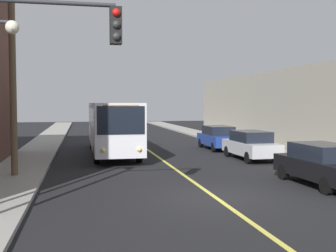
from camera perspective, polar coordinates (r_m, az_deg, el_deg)
ground_plane at (r=14.38m, az=6.40°, el=-9.66°), size 120.00×120.00×0.00m
sidewalk_left at (r=23.71m, az=-18.63°, el=-4.56°), size 2.50×90.00×0.15m
sidewalk_right at (r=26.25m, az=14.71°, el=-3.77°), size 2.50×90.00×0.15m
lane_stripe_center at (r=28.84m, az=-2.92°, el=-3.19°), size 0.16×60.00×0.01m
building_right_warehouse at (r=34.70m, az=21.25°, el=2.16°), size 12.00×27.88×5.45m
city_bus at (r=26.38m, az=-7.75°, el=0.14°), size 2.64×12.17×3.20m
parked_car_black at (r=17.13m, az=20.42°, el=-4.90°), size 1.93×4.45×1.62m
parked_car_silver at (r=23.91m, az=11.30°, el=-2.54°), size 1.91×4.44×1.62m
parked_car_blue at (r=28.81m, az=6.91°, el=-1.55°), size 1.84×4.41×1.62m
utility_pole_near at (r=18.73m, az=-20.67°, el=11.11°), size 2.40×0.28×10.37m
traffic_signal_left_corner at (r=11.61m, az=-16.96°, el=8.56°), size 3.75×0.48×6.00m
fire_hydrant at (r=22.52m, az=18.32°, el=-3.65°), size 0.44×0.26×0.84m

